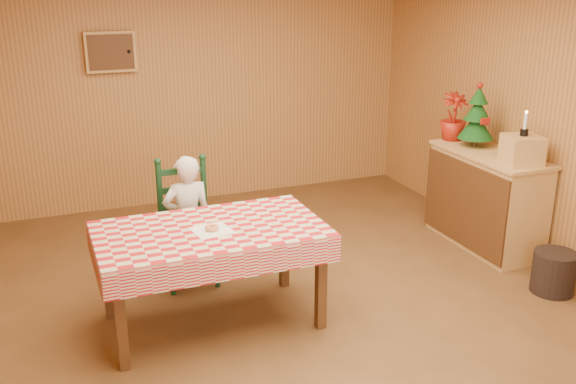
% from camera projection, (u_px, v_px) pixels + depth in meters
% --- Properties ---
extents(ground, '(6.00, 6.00, 0.00)m').
position_uv_depth(ground, '(298.00, 315.00, 4.98)').
color(ground, brown).
rests_on(ground, ground).
extents(cabin_walls, '(5.10, 6.05, 2.65)m').
position_uv_depth(cabin_walls, '(271.00, 70.00, 4.86)').
color(cabin_walls, '#AB763E').
rests_on(cabin_walls, ground).
extents(dining_table, '(1.66, 0.96, 0.77)m').
position_uv_depth(dining_table, '(211.00, 239.00, 4.66)').
color(dining_table, '#512E15').
rests_on(dining_table, ground).
extents(ladder_chair, '(0.44, 0.40, 1.08)m').
position_uv_depth(ladder_chair, '(187.00, 225.00, 5.41)').
color(ladder_chair, black).
rests_on(ladder_chair, ground).
extents(seated_child, '(0.41, 0.27, 1.12)m').
position_uv_depth(seated_child, '(188.00, 221.00, 5.35)').
color(seated_child, silver).
rests_on(seated_child, ground).
extents(napkin, '(0.30, 0.30, 0.00)m').
position_uv_depth(napkin, '(212.00, 230.00, 4.59)').
color(napkin, white).
rests_on(napkin, dining_table).
extents(donut, '(0.13, 0.13, 0.03)m').
position_uv_depth(donut, '(212.00, 228.00, 4.59)').
color(donut, '#D58A4C').
rests_on(donut, napkin).
extents(shelf_unit, '(0.54, 1.24, 0.93)m').
position_uv_depth(shelf_unit, '(485.00, 199.00, 6.16)').
color(shelf_unit, tan).
rests_on(shelf_unit, ground).
extents(crate, '(0.36, 0.36, 0.25)m').
position_uv_depth(crate, '(522.00, 150.00, 5.62)').
color(crate, tan).
rests_on(crate, shelf_unit).
extents(christmas_tree, '(0.34, 0.34, 0.62)m').
position_uv_depth(christmas_tree, '(477.00, 118.00, 6.14)').
color(christmas_tree, '#512E15').
rests_on(christmas_tree, shelf_unit).
extents(flower_arrangement, '(0.31, 0.31, 0.47)m').
position_uv_depth(flower_arrangement, '(453.00, 117.00, 6.40)').
color(flower_arrangement, maroon).
rests_on(flower_arrangement, shelf_unit).
extents(candle_set, '(0.07, 0.07, 0.22)m').
position_uv_depth(candle_set, '(525.00, 129.00, 5.56)').
color(candle_set, black).
rests_on(candle_set, crate).
extents(storage_bin, '(0.39, 0.39, 0.35)m').
position_uv_depth(storage_bin, '(554.00, 272.00, 5.30)').
color(storage_bin, black).
rests_on(storage_bin, ground).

